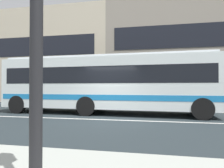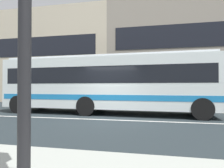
{
  "view_description": "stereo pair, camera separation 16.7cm",
  "coord_description": "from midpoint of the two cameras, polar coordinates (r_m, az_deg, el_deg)",
  "views": [
    {
      "loc": [
        2.05,
        -8.79,
        1.48
      ],
      "look_at": [
        -0.05,
        1.97,
        1.65
      ],
      "focal_mm": 31.81,
      "sensor_mm": 36.0,
      "label": 1
    },
    {
      "loc": [
        2.22,
        -8.75,
        1.48
      ],
      "look_at": [
        -0.05,
        1.97,
        1.65
      ],
      "focal_mm": 31.81,
      "sensor_mm": 36.0,
      "label": 2
    }
  ],
  "objects": [
    {
      "name": "apartment_block_right",
      "position": [
        23.5,
        26.53,
        7.71
      ],
      "size": [
        20.54,
        10.33,
        9.92
      ],
      "color": "gray",
      "rests_on": "ground_plane"
    },
    {
      "name": "apartment_block_left",
      "position": [
        28.26,
        -26.03,
        5.66
      ],
      "size": [
        25.8,
        10.33,
        9.33
      ],
      "color": "beige",
      "rests_on": "ground_plane"
    },
    {
      "name": "transit_bus",
      "position": [
        11.22,
        -2.27,
        0.51
      ],
      "size": [
        11.8,
        3.05,
        3.19
      ],
      "color": "silver",
      "rests_on": "ground_plane"
    },
    {
      "name": "ground_plane",
      "position": [
        9.15,
        -2.63,
        -10.23
      ],
      "size": [
        160.0,
        160.0,
        0.0
      ],
      "primitive_type": "plane",
      "color": "#262F33"
    },
    {
      "name": "lane_centre_line",
      "position": [
        9.15,
        -2.63,
        -10.2
      ],
      "size": [
        60.0,
        0.16,
        0.01
      ],
      "primitive_type": "cube",
      "color": "silver",
      "rests_on": "ground_plane"
    }
  ]
}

